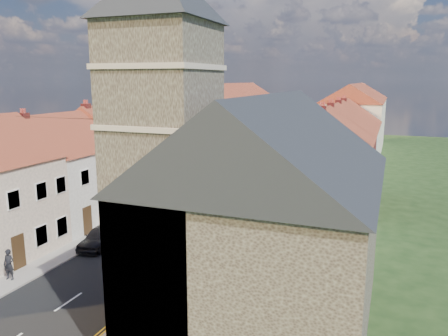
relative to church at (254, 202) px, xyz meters
The scene contains 24 objects.
ground 11.54m from the church, 160.45° to the right, with size 160.00×160.00×0.00m, color #375122.
road 28.87m from the church, 109.33° to the left, with size 7.00×90.00×0.02m, color black.
pavement_left 30.57m from the church, 117.29° to the left, with size 1.80×90.00×0.12m, color #A39C95.
pavement_right 27.75m from the church, 100.53° to the left, with size 1.80×90.00×0.12m, color #A39C95.
church is the anchor object (origin of this frame).
cottage_r_tudor 9.48m from the church, 90.57° to the left, with size 8.30×5.20×9.00m.
cottage_r_white_near 14.84m from the church, 90.23° to the left, with size 8.30×6.00×9.00m.
cottage_r_cream_mid 20.22m from the church, 90.17° to the left, with size 8.30×5.20×9.00m.
cottage_r_pink 25.61m from the church, 90.13° to the left, with size 8.30×6.00×9.00m.
cottage_r_white_far 31.00m from the church, 90.11° to the left, with size 8.30×5.20×9.00m.
cottage_r_cream_far 36.40m from the church, 90.09° to the left, with size 8.30×6.00×9.00m.
cottage_l_white 20.61m from the church, 155.20° to the left, with size 8.30×6.90×8.80m.
cottage_l_brick_mid 23.81m from the church, 141.73° to the left, with size 8.30×5.70×9.10m.
cottage_l_pink 27.78m from the church, 132.28° to the left, with size 8.30×6.30×8.80m.
block_right_far 51.68m from the church, 90.07° to the left, with size 8.30×24.20×10.50m.
block_left_far 50.27m from the church, 111.79° to the left, with size 8.30×24.20×10.50m.
lamppost 21.38m from the church, 128.30° to the left, with size 0.88×0.15×6.00m.
car_near 14.61m from the church, 156.14° to the left, with size 1.64×4.08×1.39m, color black.
car_mid 24.73m from the church, 116.69° to the left, with size 1.44×4.14×1.36m, color #A1A5A8.
car_far 42.71m from the church, 105.53° to the left, with size 2.01×4.95×1.44m, color navy.
car_distant 57.54m from the church, 102.66° to the left, with size 2.09×4.54×1.26m, color #929699.
pedestrian_left 14.84m from the church, behind, with size 0.64×0.42×1.75m, color black.
pedestrian_right 11.73m from the church, 116.18° to the left, with size 0.81×0.63×1.66m, color #282120.
car_far_b 40.15m from the church, 101.39° to the left, with size 1.76×4.33×1.26m, color navy.
Camera 1 is at (14.71, -14.08, 11.09)m, focal length 35.00 mm.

